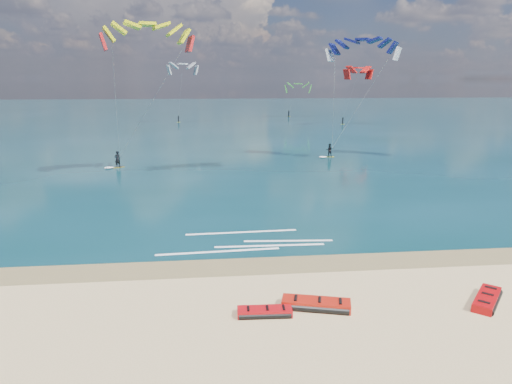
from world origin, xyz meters
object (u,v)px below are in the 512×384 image
packed_kite_left (265,315)px  packed_kite_mid (316,308)px  packed_kite_right (486,303)px  kitesurfer_far (347,91)px  kitesurfer_main (131,94)px

packed_kite_left → packed_kite_mid: size_ratio=0.78×
packed_kite_right → kitesurfer_far: 35.94m
packed_kite_mid → kitesurfer_far: size_ratio=0.20×
packed_kite_mid → kitesurfer_far: (11.39, 34.54, 7.84)m
packed_kite_left → packed_kite_right: packed_kite_right is taller
packed_kite_left → packed_kite_mid: packed_kite_mid is taller
kitesurfer_main → packed_kite_mid: bearing=-98.2°
kitesurfer_main → kitesurfer_far: (22.92, 5.80, -0.01)m
packed_kite_right → kitesurfer_far: bearing=34.6°
kitesurfer_far → packed_kite_left: bearing=-94.5°
packed_kite_mid → packed_kite_right: (7.28, -0.30, 0.00)m
packed_kite_right → kitesurfer_far: size_ratio=0.18×
packed_kite_left → kitesurfer_main: (-9.35, 29.09, 7.85)m
packed_kite_left → kitesurfer_main: size_ratio=0.15×
packed_kite_right → kitesurfer_main: size_ratio=0.17×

